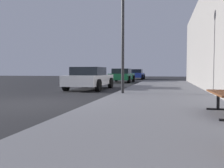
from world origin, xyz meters
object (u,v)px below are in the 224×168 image
Objects in this scene: car_green at (122,75)px; car_white at (90,78)px; car_blue at (136,74)px; street_lamp at (123,23)px.

car_white is at bearing -91.42° from car_green.
car_green is 1.09× the size of car_blue.
street_lamp reaches higher than car_white.
car_white is (-2.54, 3.39, -2.33)m from street_lamp.
street_lamp is 4.83m from car_white.
car_blue is (-2.08, 20.09, -2.33)m from street_lamp.
street_lamp is 20.33m from car_blue.
street_lamp is 0.96× the size of car_white.
car_green is at bearing -91.72° from car_blue.
street_lamp reaches higher than car_green.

